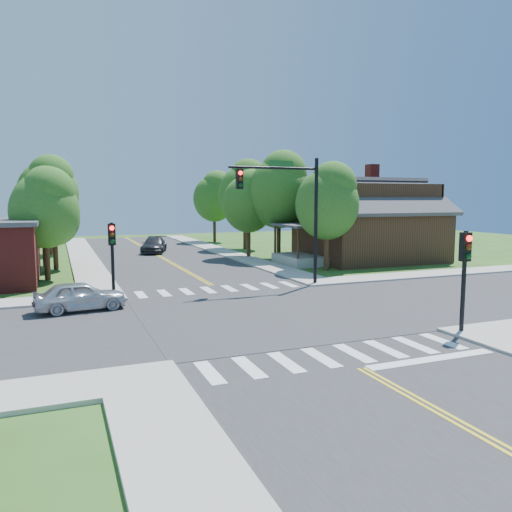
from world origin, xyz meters
name	(u,v)px	position (x,y,z in m)	size (l,w,h in m)	color
ground	(262,314)	(0.00, 0.00, 0.00)	(100.00, 100.00, 0.00)	#2D4D18
road_ns	(262,314)	(0.00, 0.00, 0.02)	(10.00, 90.00, 0.04)	#2D2D30
road_ew	(262,314)	(0.00, 0.00, 0.03)	(90.00, 10.00, 0.04)	#2D2D30
intersection_patch	(262,314)	(0.00, 0.00, 0.00)	(10.20, 10.20, 0.06)	#2D2D30
sidewalk_ne	(364,257)	(15.82, 15.82, 0.07)	(40.00, 40.00, 0.14)	#9E9B93
crosswalk_north	(219,289)	(0.00, 6.20, 0.05)	(8.85, 2.00, 0.01)	white
crosswalk_south	(338,355)	(0.00, -6.20, 0.05)	(8.85, 2.00, 0.01)	white
centerline	(262,313)	(0.00, 0.00, 0.05)	(0.30, 90.00, 0.01)	yellow
stop_bar	(432,360)	(2.50, -7.60, 0.00)	(4.60, 0.45, 0.09)	white
signal_mast_ne	(289,200)	(3.91, 5.59, 4.85)	(5.30, 0.42, 7.20)	black
signal_pole_se	(465,262)	(5.60, -5.62, 2.66)	(0.34, 0.42, 3.80)	black
signal_pole_nw	(112,246)	(-5.60, 5.58, 2.66)	(0.34, 0.42, 3.80)	black
house_ne	(369,219)	(15.11, 14.23, 3.33)	(13.05, 8.80, 7.11)	black
tree_e_a	(329,199)	(9.23, 10.48, 4.90)	(4.40, 4.18, 7.48)	#382314
tree_e_b	(280,188)	(8.91, 17.75, 5.81)	(5.21, 4.95, 8.86)	#382314
tree_e_c	(246,190)	(9.17, 26.35, 5.77)	(5.18, 4.92, 8.80)	#382314
tree_e_d	(215,195)	(8.76, 35.16, 5.31)	(4.77, 4.53, 8.11)	#382314
tree_w_a	(46,206)	(-8.61, 13.18, 4.50)	(4.04, 3.84, 6.87)	#382314
tree_w_b	(44,201)	(-8.87, 19.96, 4.79)	(4.30, 4.08, 7.31)	#382314
tree_w_c	(49,189)	(-8.57, 28.09, 5.75)	(5.16, 4.90, 8.77)	#382314
tree_w_d	(51,209)	(-8.60, 37.44, 3.85)	(3.46, 3.29, 5.89)	#382314
tree_house	(250,200)	(6.92, 19.45, 4.85)	(4.36, 4.14, 7.41)	#382314
tree_bldg	(55,215)	(-8.14, 17.78, 3.86)	(3.47, 3.29, 5.89)	#382314
car_silver	(80,297)	(-7.24, 3.50, 0.66)	(4.05, 2.01, 1.33)	silver
car_dgrey	(154,245)	(0.09, 25.97, 0.70)	(3.33, 5.22, 1.41)	#282A2D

